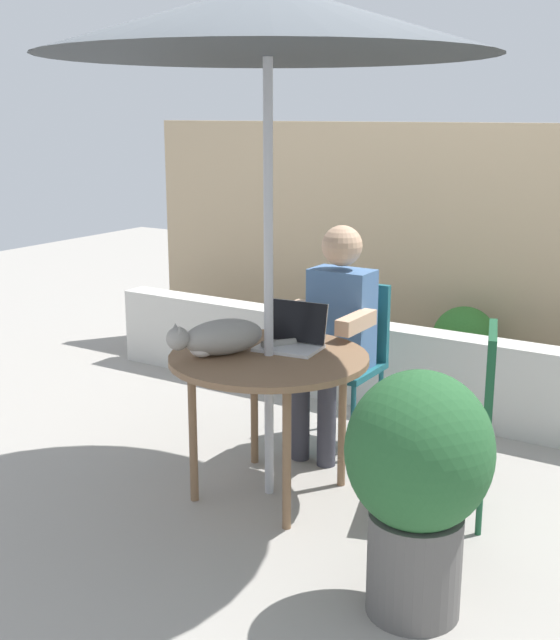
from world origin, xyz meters
name	(u,v)px	position (x,y,z in m)	size (l,w,h in m)	color
ground_plane	(269,492)	(0.00, 0.00, 0.00)	(14.00, 14.00, 0.00)	gray
fence_back	(439,255)	(0.00, 2.15, 0.88)	(4.72, 0.08, 1.76)	tan
planter_wall_low	(390,368)	(0.00, 1.41, 0.27)	(4.24, 0.20, 0.54)	beige
patio_table	(269,368)	(0.00, 0.00, 0.65)	(0.95, 0.95, 0.71)	brown
patio_umbrella	(268,21)	(0.00, 0.00, 2.21)	(2.01, 2.01, 2.36)	#B7B7BC
chair_occupied	(348,349)	(0.00, 0.82, 0.54)	(0.40, 0.40, 0.90)	#1E606B
chair_empty	(466,407)	(0.88, 0.28, 0.54)	(0.50, 0.50, 0.90)	#194C2D
person_seated	(335,326)	(0.00, 0.66, 0.70)	(0.48, 0.48, 1.24)	#4C72A5
laptop	(293,334)	(0.03, 0.18, 0.77)	(0.33, 0.28, 0.21)	silver
cat	(218,338)	(-0.20, -0.12, 0.79)	(0.42, 0.56, 0.17)	gray
potted_plant_near_fence	(463,350)	(0.32, 1.82, 0.33)	(0.41, 0.41, 0.62)	#595654
potted_plant_by_chair	(418,477)	(1.00, -0.55, 0.55)	(0.54, 0.54, 0.95)	#595654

